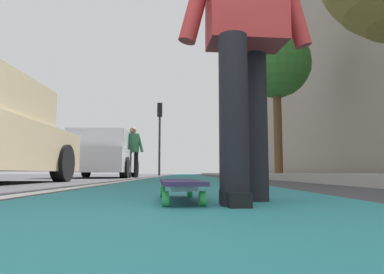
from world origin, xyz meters
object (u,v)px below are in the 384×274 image
object	(u,v)px
parked_car_mid	(103,156)
street_tree_mid	(276,65)
traffic_light	(160,125)
pedestrian_distant	(133,149)
skater_person	(245,24)
skateboard	(180,184)

from	to	relation	value
parked_car_mid	street_tree_mid	size ratio (longest dim) A/B	0.86
traffic_light	street_tree_mid	bearing A→B (deg)	-151.13
parked_car_mid	pedestrian_distant	distance (m)	1.01
pedestrian_distant	skater_person	bearing A→B (deg)	-167.86
skater_person	pedestrian_distant	xyz separation A→B (m)	(9.55, 2.05, 0.00)
street_tree_mid	parked_car_mid	bearing A→B (deg)	91.66
parked_car_mid	street_tree_mid	distance (m)	6.61
traffic_light	street_tree_mid	distance (m)	9.66
parked_car_mid	skateboard	bearing A→B (deg)	-164.24
traffic_light	skater_person	bearing A→B (deg)	-174.18
skateboard	parked_car_mid	distance (m)	9.90
skateboard	parked_car_mid	xyz separation A→B (m)	(9.51, 2.68, 0.61)
parked_car_mid	traffic_light	distance (m)	8.94
skater_person	street_tree_mid	world-z (taller)	street_tree_mid
traffic_light	pedestrian_distant	bearing A→B (deg)	178.71
skateboard	street_tree_mid	xyz separation A→B (m)	(9.68, -3.13, 3.76)
traffic_light	street_tree_mid	world-z (taller)	street_tree_mid
skateboard	skater_person	world-z (taller)	skater_person
skater_person	pedestrian_distant	distance (m)	9.77
skateboard	parked_car_mid	world-z (taller)	parked_car_mid
parked_car_mid	traffic_light	world-z (taller)	traffic_light
skateboard	street_tree_mid	bearing A→B (deg)	-17.90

